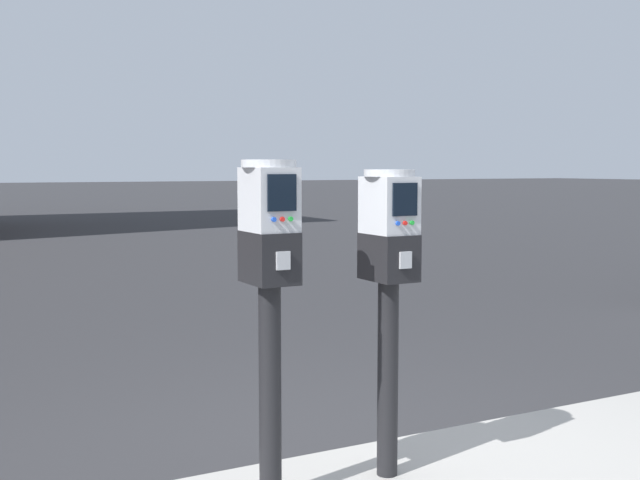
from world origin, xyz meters
name	(u,v)px	position (x,y,z in m)	size (l,w,h in m)	color
parking_meter_near_kerb	(269,268)	(-0.62, -0.18, 1.08)	(0.22, 0.25, 1.37)	black
parking_meter_twin_adjacent	(389,266)	(-0.06, -0.18, 1.06)	(0.22, 0.25, 1.33)	black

